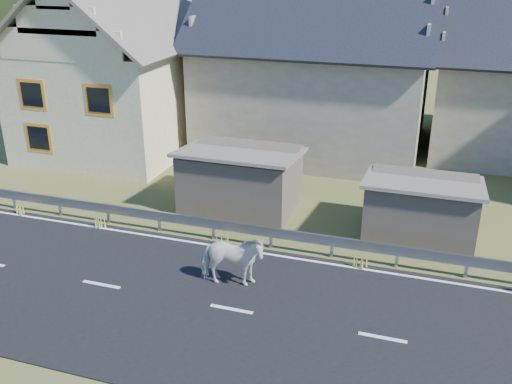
% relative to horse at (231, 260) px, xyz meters
% --- Properties ---
extents(ground, '(160.00, 160.00, 0.00)m').
position_rel_horse_xyz_m(ground, '(0.42, -1.16, -0.85)').
color(ground, '#3F471D').
rests_on(ground, ground).
extents(road, '(60.00, 7.00, 0.04)m').
position_rel_horse_xyz_m(road, '(0.42, -1.16, -0.83)').
color(road, black).
rests_on(road, ground).
extents(lane_markings, '(60.00, 6.60, 0.01)m').
position_rel_horse_xyz_m(lane_markings, '(0.42, -1.16, -0.81)').
color(lane_markings, silver).
rests_on(lane_markings, road).
extents(guardrail, '(28.10, 0.09, 0.75)m').
position_rel_horse_xyz_m(guardrail, '(0.42, 2.52, -0.29)').
color(guardrail, '#93969B').
rests_on(guardrail, ground).
extents(shed_left, '(4.30, 3.30, 2.40)m').
position_rel_horse_xyz_m(shed_left, '(-1.58, 5.34, 0.25)').
color(shed_left, brown).
rests_on(shed_left, ground).
extents(shed_right, '(3.80, 2.90, 2.20)m').
position_rel_horse_xyz_m(shed_right, '(4.92, 4.84, 0.15)').
color(shed_right, brown).
rests_on(shed_right, ground).
extents(house_cream, '(7.80, 9.80, 8.30)m').
position_rel_horse_xyz_m(house_cream, '(-9.59, 10.84, 3.51)').
color(house_cream, beige).
rests_on(house_cream, ground).
extents(house_stone_a, '(10.80, 9.80, 8.90)m').
position_rel_horse_xyz_m(house_stone_a, '(-0.58, 13.84, 3.78)').
color(house_stone_a, gray).
rests_on(house_stone_a, ground).
extents(mountain, '(440.00, 280.00, 260.00)m').
position_rel_horse_xyz_m(mountain, '(5.42, 178.84, -20.85)').
color(mountain, '#1D3911').
rests_on(mountain, ground).
extents(horse, '(1.17, 2.04, 1.62)m').
position_rel_horse_xyz_m(horse, '(0.00, 0.00, 0.00)').
color(horse, silver).
rests_on(horse, road).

